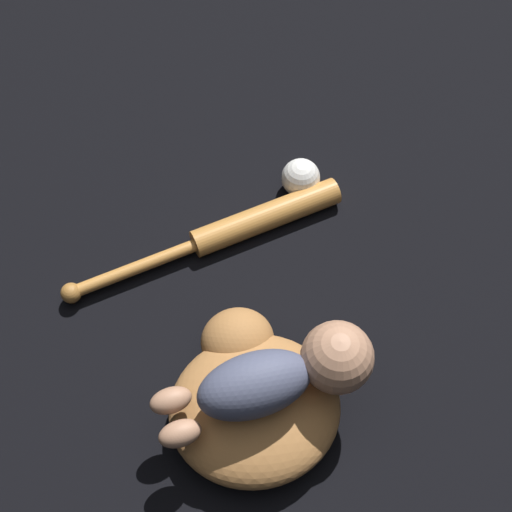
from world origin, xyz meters
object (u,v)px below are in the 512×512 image
(baseball, at_px, (301,178))
(baby_figure, at_px, (285,375))
(baseball_glove, at_px, (252,396))
(baseball_bat, at_px, (242,227))

(baseball, bearing_deg, baby_figure, -99.74)
(baseball, bearing_deg, baseball_glove, -105.99)
(baseball_glove, bearing_deg, baseball_bat, 89.12)
(baby_figure, xyz_separation_m, baseball, (0.08, 0.46, -0.12))
(baseball_glove, height_order, baseball_bat, baseball_glove)
(baseball_glove, distance_m, baseball_bat, 0.35)
(baby_figure, xyz_separation_m, baseball_bat, (-0.05, 0.36, -0.13))
(baseball_glove, bearing_deg, baseball, 74.01)
(baseball_glove, distance_m, baby_figure, 0.12)
(baseball_bat, bearing_deg, baby_figure, -82.85)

